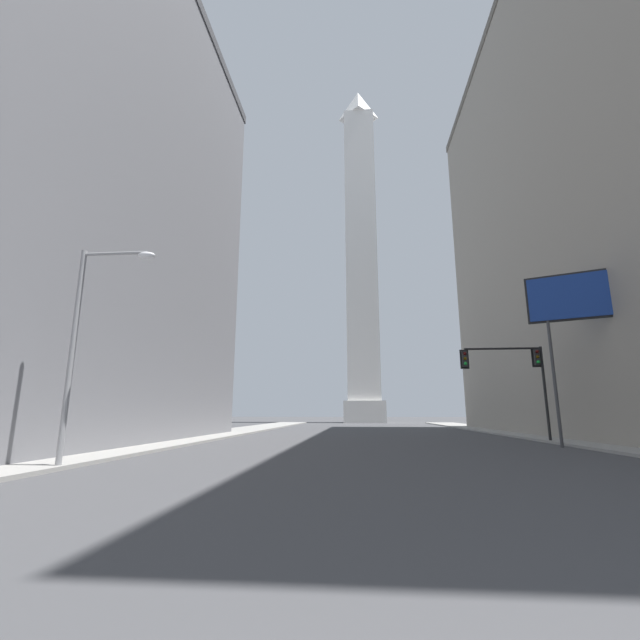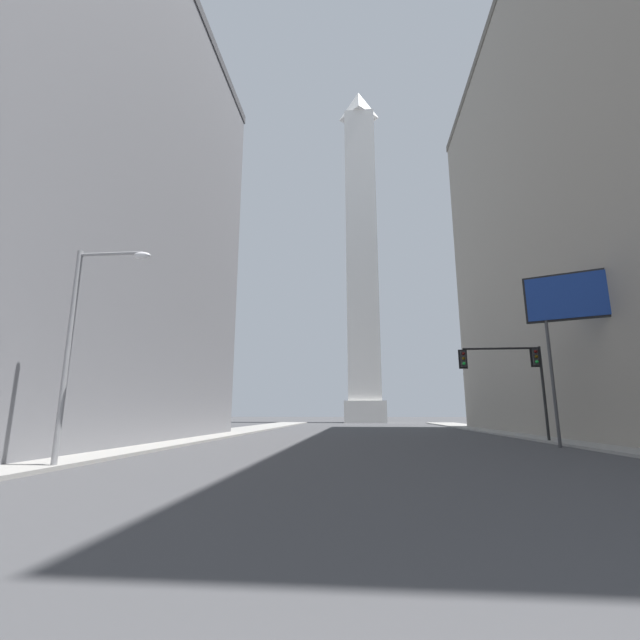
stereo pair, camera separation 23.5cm
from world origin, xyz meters
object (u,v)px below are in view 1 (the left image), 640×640
Objects in this scene: traffic_light_mid_right at (515,369)px; street_lamp at (87,329)px; billboard_sign at (588,301)px; obelisk at (361,248)px.

street_lamp reaches higher than traffic_light_mid_right.
traffic_light_mid_right is at bearing 37.32° from street_lamp.
traffic_light_mid_right is 0.63× the size of billboard_sign.
obelisk is 7.43× the size of billboard_sign.
obelisk is at bearing 101.41° from billboard_sign.
billboard_sign is (2.65, -4.89, 3.36)m from traffic_light_mid_right.
traffic_light_mid_right is 25.44m from street_lamp.
street_lamp is at bearing -155.29° from billboard_sign.
billboard_sign is (12.14, -60.11, -27.60)m from obelisk.
obelisk is at bearing 81.35° from street_lamp.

